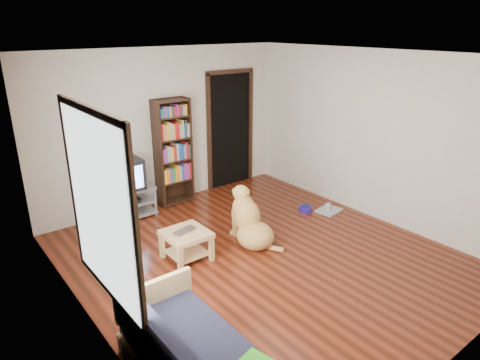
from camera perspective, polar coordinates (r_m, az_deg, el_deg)
ground at (r=5.82m, az=2.84°, el=-10.19°), size 5.00×5.00×0.00m
ceiling at (r=5.03m, az=3.37°, el=16.28°), size 5.00×5.00×0.00m
wall_back at (r=7.28m, az=-10.04°, el=6.87°), size 4.50×0.00×4.50m
wall_front at (r=3.91m, az=28.08°, el=-7.18°), size 4.50×0.00×4.50m
wall_left at (r=4.25m, az=-20.53°, el=-3.91°), size 0.00×5.00×5.00m
wall_right at (r=6.92m, az=17.35°, el=5.56°), size 0.00×5.00×5.00m
laptop at (r=5.59m, az=-7.08°, el=-6.87°), size 0.37×0.28×0.03m
dog_bowl at (r=7.20m, az=8.73°, el=-3.81°), size 0.22×0.22×0.08m
grey_rag at (r=7.27m, az=11.79°, el=-3.99°), size 0.45×0.38×0.03m
window at (r=3.73m, az=-18.22°, el=-3.60°), size 0.03×1.46×1.70m
doorway at (r=8.01m, az=-1.34°, el=7.05°), size 1.03×0.05×2.19m
tv_stand at (r=7.01m, az=-15.00°, el=-2.92°), size 0.90×0.45×0.50m
crt_tv at (r=6.87m, az=-15.43°, el=0.78°), size 0.55×0.52×0.58m
bookshelf at (r=7.24m, az=-8.96°, el=4.41°), size 0.60×0.30×1.80m
coffee_table at (r=5.67m, az=-7.18°, el=-7.95°), size 0.55×0.55×0.40m
dog at (r=6.05m, az=1.30°, el=-5.69°), size 0.56×1.01×0.82m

